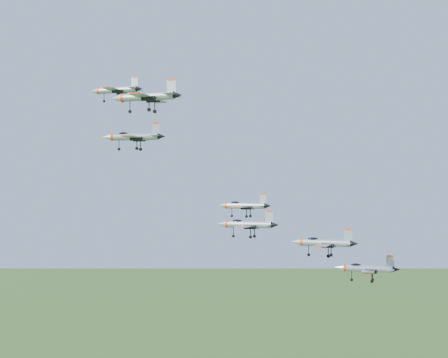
# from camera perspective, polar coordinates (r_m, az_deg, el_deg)

# --- Properties ---
(jet_lead) EXTENTS (13.14, 10.99, 3.52)m
(jet_lead) POSITION_cam_1_polar(r_m,az_deg,el_deg) (143.14, -9.91, 8.03)
(jet_lead) COLOR #969BA1
(jet_left_high) EXTENTS (13.16, 10.82, 3.53)m
(jet_left_high) POSITION_cam_1_polar(r_m,az_deg,el_deg) (124.98, -8.34, 3.85)
(jet_left_high) COLOR #969BA1
(jet_right_high) EXTENTS (12.40, 10.37, 3.32)m
(jet_right_high) POSITION_cam_1_polar(r_m,az_deg,el_deg) (101.10, -7.22, 7.49)
(jet_right_high) COLOR #969BA1
(jet_left_low) EXTENTS (11.48, 9.74, 3.11)m
(jet_left_low) POSITION_cam_1_polar(r_m,az_deg,el_deg) (125.40, 1.78, -2.43)
(jet_left_low) COLOR #969BA1
(jet_right_low) EXTENTS (10.95, 9.24, 2.95)m
(jet_right_low) POSITION_cam_1_polar(r_m,az_deg,el_deg) (104.61, 2.08, -4.15)
(jet_right_low) COLOR #969BA1
(jet_trail) EXTENTS (12.06, 10.21, 3.26)m
(jet_trail) POSITION_cam_1_polar(r_m,az_deg,el_deg) (111.76, 9.06, -5.75)
(jet_trail) COLOR #969BA1
(jet_extra) EXTENTS (12.59, 10.51, 3.37)m
(jet_extra) POSITION_cam_1_polar(r_m,az_deg,el_deg) (124.92, 12.84, -7.96)
(jet_extra) COLOR #969BA1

